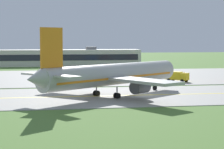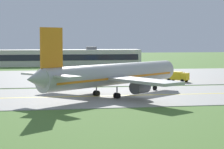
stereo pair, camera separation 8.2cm
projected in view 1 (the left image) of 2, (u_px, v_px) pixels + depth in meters
The scene contains 9 objects.
ground_plane at pixel (147, 95), 82.17m from camera, with size 500.00×500.00×0.00m, color #517A33.
taxiway_strip at pixel (147, 95), 82.17m from camera, with size 240.00×28.00×0.10m, color #9E9B93.
apron_pad at pixel (145, 76), 125.09m from camera, with size 140.00×52.00×0.10m, color #9E9B93.
taxiway_centreline at pixel (147, 95), 82.16m from camera, with size 220.00×0.60×0.01m, color yellow.
airplane_lead at pixel (112, 75), 80.10m from camera, with size 33.30×29.32×12.70m.
service_truck_fuel at pixel (156, 72), 121.09m from camera, with size 3.16×6.27×2.60m.
service_truck_catering at pixel (121, 70), 128.97m from camera, with size 6.14×2.71×2.60m.
service_truck_pushback at pixel (177, 76), 107.77m from camera, with size 5.53×5.84×2.60m.
terminal_building at pixel (59, 58), 171.69m from camera, with size 65.35×10.99×7.70m.
Camera 1 is at (-19.87, -79.38, 10.88)m, focal length 68.63 mm.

